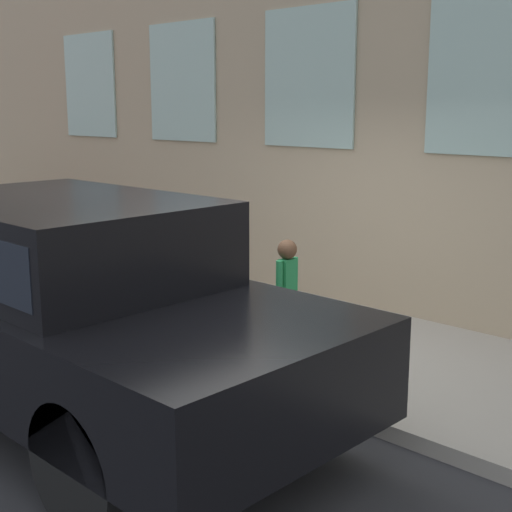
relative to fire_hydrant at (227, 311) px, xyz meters
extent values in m
plane|color=#2D2D30|center=(-0.38, -0.35, -0.49)|extent=(80.00, 80.00, 0.00)
cube|color=#A8A093|center=(0.88, -0.35, -0.42)|extent=(2.51, 60.00, 0.13)
cube|color=#9EBCB2|center=(2.11, -1.49, 2.26)|extent=(0.03, 1.36, 1.62)
cube|color=#9EBCB2|center=(2.11, 0.79, 2.26)|extent=(0.03, 1.36, 1.62)
cube|color=#9EBCB2|center=(2.11, 3.07, 2.26)|extent=(0.03, 1.36, 1.62)
cube|color=#9EBCB2|center=(2.11, 5.35, 2.26)|extent=(0.03, 1.36, 1.62)
cylinder|color=gray|center=(0.00, 0.00, -0.34)|extent=(0.37, 0.37, 0.04)
cylinder|color=gray|center=(0.00, 0.00, -0.08)|extent=(0.27, 0.27, 0.57)
sphere|color=slate|center=(0.00, 0.00, 0.20)|extent=(0.29, 0.29, 0.29)
cylinder|color=black|center=(0.00, 0.00, 0.29)|extent=(0.10, 0.10, 0.12)
cylinder|color=gray|center=(0.00, -0.19, -0.01)|extent=(0.09, 0.10, 0.09)
cylinder|color=gray|center=(0.00, 0.19, -0.01)|extent=(0.09, 0.10, 0.09)
cylinder|color=#232328|center=(0.12, -0.61, -0.09)|extent=(0.08, 0.08, 0.54)
cylinder|color=#232328|center=(0.24, -0.61, -0.09)|extent=(0.08, 0.08, 0.54)
cube|color=#268C4C|center=(0.18, -0.61, 0.38)|extent=(0.14, 0.10, 0.40)
cylinder|color=#268C4C|center=(0.08, -0.61, 0.39)|extent=(0.06, 0.06, 0.38)
cylinder|color=#268C4C|center=(0.28, -0.61, 0.39)|extent=(0.06, 0.06, 0.38)
sphere|color=brown|center=(0.18, -0.61, 0.66)|extent=(0.18, 0.18, 0.18)
cylinder|color=black|center=(-0.82, 1.72, -0.08)|extent=(0.24, 0.81, 0.81)
cylinder|color=black|center=(-2.54, -1.46, -0.08)|extent=(0.24, 0.81, 0.81)
cylinder|color=black|center=(-0.82, -1.46, -0.08)|extent=(0.24, 0.81, 0.81)
cube|color=black|center=(-1.68, 0.13, 0.26)|extent=(1.96, 5.13, 0.69)
cube|color=black|center=(-1.68, 0.13, 0.92)|extent=(1.72, 2.46, 0.63)
cube|color=#1E232D|center=(-1.68, 0.13, 0.92)|extent=(1.73, 2.26, 0.41)
camera|label=1|loc=(-4.54, -4.74, 1.92)|focal=50.00mm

